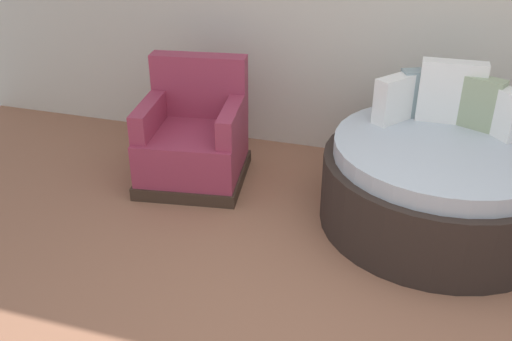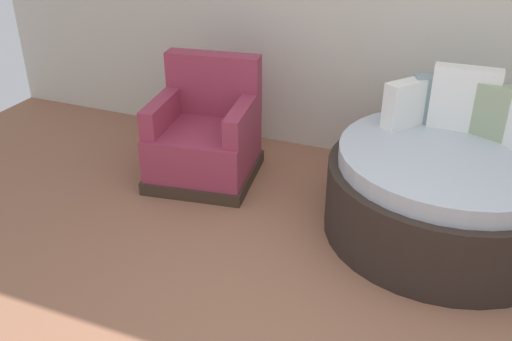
% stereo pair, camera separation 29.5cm
% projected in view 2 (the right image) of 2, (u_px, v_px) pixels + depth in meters
% --- Properties ---
extents(round_daybed, '(1.61, 1.61, 1.06)m').
position_uv_depth(round_daybed, '(448.00, 189.00, 3.86)').
color(round_daybed, '#2D231E').
rests_on(round_daybed, ground_plane).
extents(red_armchair, '(0.91, 0.91, 0.94)m').
position_uv_depth(red_armchair, '(206.00, 137.00, 4.57)').
color(red_armchair, '#38281E').
rests_on(red_armchair, ground_plane).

